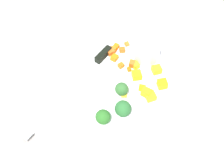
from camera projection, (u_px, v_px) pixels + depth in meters
name	position (u px, v px, depth m)	size (l,w,h in m)	color
ground_plane	(112.00, 79.00, 0.89)	(4.00, 4.00, 0.00)	#9F9891
cutting_board	(112.00, 78.00, 0.89)	(0.43, 0.35, 0.01)	white
prep_bowl	(147.00, 50.00, 0.90)	(0.07, 0.07, 0.05)	white
chef_knife	(83.00, 76.00, 0.88)	(0.18, 0.29, 0.02)	silver
carrot_dice_0	(116.00, 58.00, 0.91)	(0.02, 0.02, 0.01)	orange
carrot_dice_1	(132.00, 64.00, 0.90)	(0.02, 0.02, 0.02)	orange
carrot_dice_2	(116.00, 47.00, 0.93)	(0.01, 0.02, 0.01)	orange
carrot_dice_3	(127.00, 44.00, 0.94)	(0.01, 0.01, 0.01)	orange
carrot_dice_4	(121.00, 65.00, 0.90)	(0.01, 0.01, 0.01)	orange
carrot_dice_5	(129.00, 69.00, 0.89)	(0.01, 0.01, 0.01)	orange
carrot_dice_6	(122.00, 50.00, 0.93)	(0.01, 0.01, 0.01)	orange
carrot_dice_7	(111.00, 52.00, 0.92)	(0.02, 0.01, 0.01)	orange
carrot_dice_8	(113.00, 49.00, 0.93)	(0.01, 0.02, 0.01)	orange
pepper_dice_0	(137.00, 75.00, 0.88)	(0.02, 0.02, 0.02)	yellow
pepper_dice_1	(142.00, 88.00, 0.86)	(0.01, 0.02, 0.01)	yellow
pepper_dice_2	(146.00, 92.00, 0.84)	(0.02, 0.02, 0.02)	yellow
pepper_dice_3	(157.00, 70.00, 0.89)	(0.02, 0.02, 0.02)	yellow
pepper_dice_4	(136.00, 65.00, 0.90)	(0.02, 0.02, 0.02)	yellow
pepper_dice_5	(124.00, 95.00, 0.85)	(0.01, 0.01, 0.01)	yellow
pepper_dice_6	(162.00, 84.00, 0.86)	(0.02, 0.02, 0.02)	yellow
pepper_dice_7	(151.00, 96.00, 0.84)	(0.02, 0.02, 0.02)	yellow
broccoli_floret_0	(122.00, 89.00, 0.84)	(0.03, 0.03, 0.04)	#86B755
broccoli_floret_1	(103.00, 117.00, 0.79)	(0.04, 0.04, 0.04)	#95B765
broccoli_floret_2	(123.00, 109.00, 0.81)	(0.04, 0.04, 0.04)	#8BBD5C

